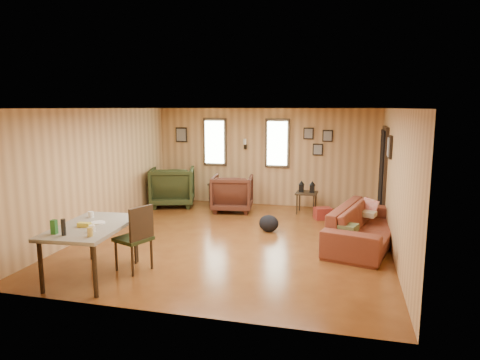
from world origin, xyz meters
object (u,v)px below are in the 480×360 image
object	(u,v)px
sofa	(366,219)
recliner_green	(172,185)
recliner_brown	(232,191)
end_table	(220,189)
dining_table	(91,230)
side_table	(307,191)

from	to	relation	value
sofa	recliner_green	distance (m)	4.97
recliner_brown	end_table	world-z (taller)	recliner_brown
dining_table	end_table	bearing A→B (deg)	80.64
sofa	recliner_green	world-z (taller)	recliner_green
recliner_brown	end_table	bearing A→B (deg)	-60.51
sofa	recliner_brown	bearing A→B (deg)	72.61
sofa	side_table	world-z (taller)	sofa
recliner_brown	recliner_green	bearing A→B (deg)	-14.06
recliner_green	end_table	distance (m)	1.20
recliner_green	side_table	xyz separation A→B (m)	(3.30, 0.04, -0.02)
recliner_green	side_table	size ratio (longest dim) A/B	1.40
dining_table	recliner_green	bearing A→B (deg)	93.96
end_table	dining_table	world-z (taller)	dining_table
recliner_brown	side_table	size ratio (longest dim) A/B	1.24
sofa	recliner_brown	xyz separation A→B (m)	(-2.95, 1.85, 0.00)
recliner_green	dining_table	distance (m)	4.56
sofa	dining_table	xyz separation A→B (m)	(-3.87, -2.48, 0.23)
recliner_green	dining_table	bearing A→B (deg)	81.02
recliner_brown	recliner_green	size ratio (longest dim) A/B	0.88
sofa	recliner_green	bearing A→B (deg)	80.65
sofa	recliner_brown	distance (m)	3.48
sofa	end_table	bearing A→B (deg)	68.77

